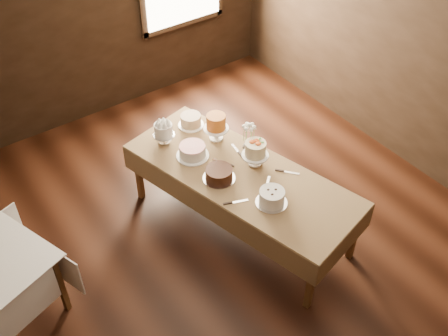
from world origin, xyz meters
TOP-DOWN VIEW (x-y plane):
  - floor at (0.00, 0.00)m, footprint 5.00×6.00m
  - wall_back at (0.00, 3.00)m, footprint 5.00×0.02m
  - wall_right at (2.50, 0.00)m, footprint 0.02×6.00m
  - display_table at (0.23, 0.23)m, footprint 1.50×2.56m
  - cake_meringue at (-0.13, 1.08)m, footprint 0.26×0.26m
  - cake_speckled at (0.25, 1.17)m, footprint 0.30×0.30m
  - cake_lattice at (-0.02, 0.72)m, footprint 0.33×0.33m
  - cake_caramel at (0.34, 0.82)m, footprint 0.27×0.27m
  - cake_chocolate at (0.00, 0.29)m, footprint 0.36×0.36m
  - cake_flowers at (0.42, 0.27)m, footprint 0.28×0.28m
  - cake_swirl at (0.21, -0.26)m, footprint 0.33×0.33m
  - cake_server_a at (0.37, -0.02)m, footprint 0.20×0.18m
  - cake_server_b at (0.63, -0.06)m, footprint 0.17×0.20m
  - cake_server_c at (0.15, 0.50)m, footprint 0.13×0.23m
  - cake_server_d at (0.41, 0.57)m, footprint 0.07×0.24m
  - cake_server_e at (-0.01, -0.08)m, footprint 0.23×0.11m
  - flower_vase at (0.49, 0.46)m, footprint 0.17×0.17m
  - flower_bouquet at (0.49, 0.46)m, footprint 0.14×0.14m

SIDE VIEW (x-z plane):
  - floor at x=0.00m, z-range -0.01..0.01m
  - display_table at x=0.23m, z-range 0.32..1.06m
  - cake_server_a at x=0.37m, z-range 0.74..0.75m
  - cake_server_b at x=0.63m, z-range 0.74..0.75m
  - cake_server_c at x=0.15m, z-range 0.74..0.75m
  - cake_server_d at x=0.41m, z-range 0.74..0.75m
  - cake_server_e at x=-0.01m, z-range 0.74..0.75m
  - cake_lattice at x=-0.02m, z-range 0.74..0.86m
  - cake_chocolate at x=0.00m, z-range 0.74..0.86m
  - cake_speckled at x=0.25m, z-range 0.74..0.87m
  - flower_vase at x=0.49m, z-range 0.74..0.87m
  - cake_swirl at x=0.21m, z-range 0.74..0.89m
  - cake_meringue at x=-0.13m, z-range 0.73..0.97m
  - cake_flowers at x=0.42m, z-range 0.72..1.00m
  - cake_caramel at x=0.34m, z-range 0.72..1.03m
  - flower_bouquet at x=0.49m, z-range 0.89..1.09m
  - wall_back at x=0.00m, z-range 0.00..2.80m
  - wall_right at x=2.50m, z-range 0.00..2.80m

